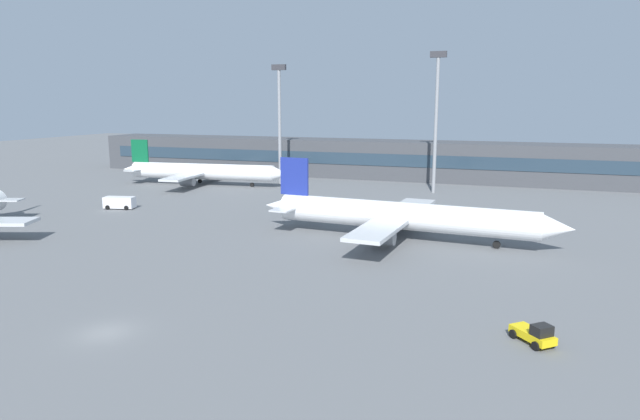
# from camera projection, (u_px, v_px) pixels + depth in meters

# --- Properties ---
(ground_plane) EXTENTS (400.00, 400.00, 0.00)m
(ground_plane) POSITION_uv_depth(u_px,v_px,m) (294.00, 228.00, 82.01)
(ground_plane) COLOR slate
(terminal_building) EXTENTS (153.35, 12.13, 9.00)m
(terminal_building) POSITION_uv_depth(u_px,v_px,m) (386.00, 159.00, 136.03)
(terminal_building) COLOR #3F4247
(terminal_building) RESTS_ON ground_plane
(airplane_mid) EXTENTS (41.95, 29.28, 10.36)m
(airplane_mid) POSITION_uv_depth(u_px,v_px,m) (405.00, 216.00, 74.84)
(airplane_mid) COLOR white
(airplane_mid) RESTS_ON ground_plane
(airplane_far) EXTENTS (39.72, 27.82, 9.81)m
(airplane_far) POSITION_uv_depth(u_px,v_px,m) (203.00, 172.00, 124.24)
(airplane_far) COLOR white
(airplane_far) RESTS_ON ground_plane
(baggage_tug_yellow) EXTENTS (3.52, 3.68, 1.75)m
(baggage_tug_yellow) POSITION_uv_depth(u_px,v_px,m) (535.00, 334.00, 42.74)
(baggage_tug_yellow) COLOR yellow
(baggage_tug_yellow) RESTS_ON ground_plane
(service_van_white) EXTENTS (5.50, 3.13, 2.08)m
(service_van_white) POSITION_uv_depth(u_px,v_px,m) (119.00, 202.00, 96.94)
(service_van_white) COLOR white
(service_van_white) RESTS_ON ground_plane
(floodlight_tower_west) EXTENTS (3.20, 0.80, 26.15)m
(floodlight_tower_west) POSITION_uv_depth(u_px,v_px,m) (279.00, 116.00, 124.17)
(floodlight_tower_west) COLOR gray
(floodlight_tower_west) RESTS_ON ground_plane
(floodlight_tower_east) EXTENTS (3.20, 0.80, 27.84)m
(floodlight_tower_east) POSITION_uv_depth(u_px,v_px,m) (436.00, 113.00, 111.35)
(floodlight_tower_east) COLOR gray
(floodlight_tower_east) RESTS_ON ground_plane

